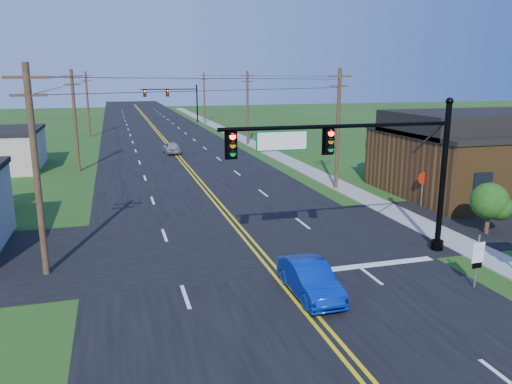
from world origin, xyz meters
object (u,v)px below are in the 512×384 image
object	(u,v)px
signal_mast_far	(173,97)
blue_car	(310,280)
route_sign	(478,258)
signal_mast_main	(360,160)
stop_sign	(423,182)

from	to	relation	value
signal_mast_far	blue_car	size ratio (longest dim) A/B	2.67
signal_mast_far	route_sign	xyz separation A→B (m)	(3.06, -76.34, -3.22)
signal_mast_far	signal_mast_main	bearing A→B (deg)	-90.08
signal_mast_main	stop_sign	distance (m)	11.78
signal_mast_main	route_sign	bearing A→B (deg)	-53.95
signal_mast_main	route_sign	xyz separation A→B (m)	(3.16, -4.34, -3.43)
signal_mast_far	stop_sign	world-z (taller)	signal_mast_far
blue_car	stop_sign	world-z (taller)	stop_sign
signal_mast_main	signal_mast_far	bearing A→B (deg)	89.92
signal_mast_main	route_sign	distance (m)	6.37
signal_mast_main	signal_mast_far	distance (m)	72.00
blue_car	route_sign	bearing A→B (deg)	-9.49
signal_mast_main	route_sign	world-z (taller)	signal_mast_main
signal_mast_main	blue_car	size ratio (longest dim) A/B	2.75
signal_mast_far	blue_car	world-z (taller)	signal_mast_far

